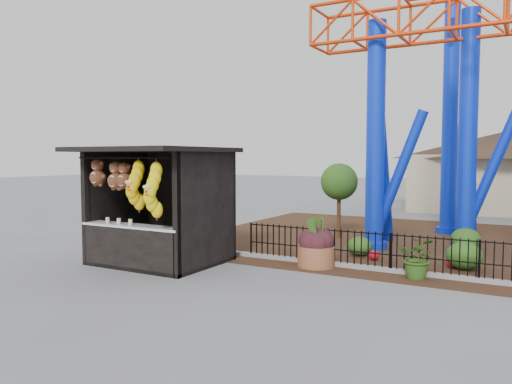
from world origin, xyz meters
The scene contains 9 objects.
ground centered at (0.00, 0.00, 0.00)m, with size 120.00×120.00×0.00m, color slate.
mulch_bed centered at (4.00, 8.00, 0.01)m, with size 18.00×12.00×0.02m, color #331E11.
curb centered at (4.00, 3.00, 0.06)m, with size 18.00×0.18×0.12m, color gray.
prize_booth centered at (-2.98, 0.92, 1.52)m, with size 3.50×3.40×3.12m.
picket_fence centered at (4.90, 3.00, 0.50)m, with size 12.20×0.06×1.00m, color black, non-canonical shape.
terracotta_planter centered at (0.93, 2.70, 0.28)m, with size 0.96×0.96×0.56m, color #975536.
planter_foliage centered at (0.93, 2.70, 0.88)m, with size 0.70×0.70×0.64m, color #321418.
potted_plant centered at (3.51, 2.70, 0.50)m, with size 0.90×0.78×1.00m, color #28591A.
landscaping centered at (4.53, 5.36, 0.33)m, with size 8.55×3.51×0.71m.
Camera 1 is at (5.86, -9.25, 2.86)m, focal length 35.00 mm.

